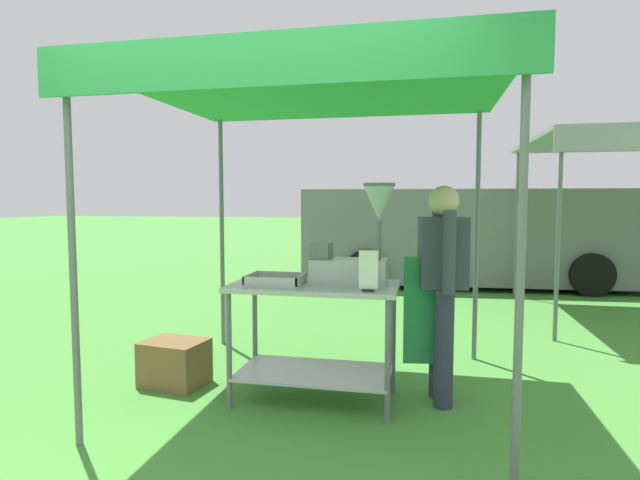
% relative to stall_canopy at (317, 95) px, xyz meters
% --- Properties ---
extents(ground_plane, '(70.00, 70.00, 0.00)m').
position_rel_stall_canopy_xyz_m(ground_plane, '(-0.22, 4.94, -2.28)').
color(ground_plane, '#478E38').
extents(stall_canopy, '(2.73, 2.47, 2.37)m').
position_rel_stall_canopy_xyz_m(stall_canopy, '(0.00, 0.00, 0.00)').
color(stall_canopy, slate).
rests_on(stall_canopy, ground).
extents(donut_cart, '(1.23, 0.66, 0.89)m').
position_rel_stall_canopy_xyz_m(donut_cart, '(0.00, -0.10, -1.65)').
color(donut_cart, '#B7B7BC').
rests_on(donut_cart, ground).
extents(donut_tray, '(0.40, 0.31, 0.07)m').
position_rel_stall_canopy_xyz_m(donut_tray, '(-0.27, -0.17, -1.37)').
color(donut_tray, '#B7B7BC').
rests_on(donut_tray, donut_cart).
extents(donut_fryer, '(0.62, 0.28, 0.74)m').
position_rel_stall_canopy_xyz_m(donut_fryer, '(0.29, -0.00, -1.14)').
color(donut_fryer, '#B7B7BC').
rests_on(donut_fryer, donut_cart).
extents(menu_sign, '(0.13, 0.05, 0.28)m').
position_rel_stall_canopy_xyz_m(menu_sign, '(0.43, -0.33, -1.27)').
color(menu_sign, black).
rests_on(menu_sign, donut_cart).
extents(vendor, '(0.46, 0.54, 1.61)m').
position_rel_stall_canopy_xyz_m(vendor, '(0.92, 0.07, -1.38)').
color(vendor, '#2D3347').
rests_on(vendor, ground).
extents(supply_crate, '(0.53, 0.44, 0.37)m').
position_rel_stall_canopy_xyz_m(supply_crate, '(-1.18, -0.02, -2.10)').
color(supply_crate, brown).
rests_on(supply_crate, ground).
extents(van_grey, '(5.83, 2.37, 1.69)m').
position_rel_stall_canopy_xyz_m(van_grey, '(1.51, 5.71, -1.40)').
color(van_grey, slate).
rests_on(van_grey, ground).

